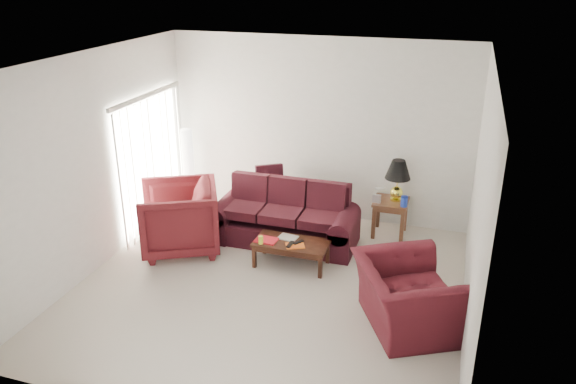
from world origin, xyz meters
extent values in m
plane|color=beige|center=(0.00, 0.00, 0.00)|extent=(5.00, 5.00, 0.00)
cube|color=silver|center=(-2.42, 1.30, 1.08)|extent=(0.10, 2.00, 2.16)
cube|color=black|center=(-0.71, 2.08, 0.73)|extent=(0.50, 0.42, 0.47)
cube|color=silver|center=(1.10, 1.94, 0.65)|extent=(0.13, 0.05, 0.13)
cylinder|color=navy|center=(1.52, 1.91, 0.67)|extent=(0.11, 0.11, 0.17)
cube|color=silver|center=(1.11, 2.30, 0.67)|extent=(0.21, 0.23, 0.06)
imported|color=#491015|center=(-1.63, 0.63, 0.52)|extent=(1.51, 1.49, 1.03)
imported|color=#410F16|center=(1.83, -0.30, 0.40)|extent=(1.53, 1.60, 0.80)
cube|color=red|center=(-0.24, 0.60, 0.38)|extent=(0.32, 0.25, 0.02)
cube|color=beige|center=(0.02, 0.77, 0.38)|extent=(0.29, 0.24, 0.02)
cube|color=orange|center=(0.19, 0.57, 0.38)|extent=(0.31, 0.28, 0.01)
cube|color=black|center=(0.13, 0.54, 0.40)|extent=(0.07, 0.19, 0.02)
cube|color=black|center=(0.22, 0.64, 0.40)|extent=(0.13, 0.16, 0.02)
cylinder|color=#E7F235|center=(-0.29, 0.49, 0.43)|extent=(0.09, 0.09, 0.12)
camera|label=1|loc=(2.20, -6.10, 4.04)|focal=35.00mm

